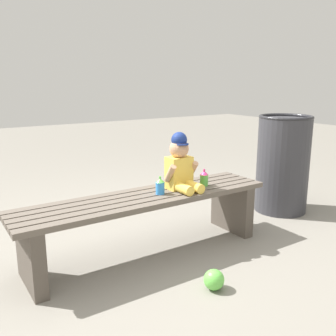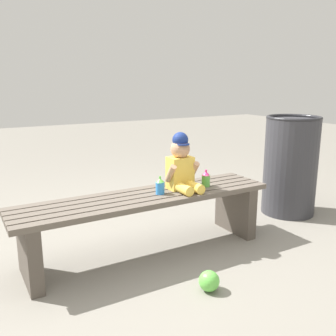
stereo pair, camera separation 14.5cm
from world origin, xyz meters
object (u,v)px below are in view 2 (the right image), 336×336
at_px(park_bench, 147,213).
at_px(sippy_cup_right, 206,178).
at_px(toy_ball, 209,281).
at_px(trash_bin, 290,165).
at_px(sippy_cup_left, 160,186).
at_px(child_figure, 181,165).

bearing_deg(park_bench, sippy_cup_right, -3.18).
xyz_separation_m(sippy_cup_right, toy_ball, (-0.38, -0.58, -0.42)).
distance_m(sippy_cup_right, toy_ball, 0.81).
bearing_deg(trash_bin, toy_ball, -152.93).
xyz_separation_m(toy_ball, trash_bin, (1.40, 0.71, 0.38)).
height_order(park_bench, toy_ball, park_bench).
height_order(sippy_cup_right, toy_ball, sippy_cup_right).
distance_m(park_bench, sippy_cup_left, 0.21).
distance_m(child_figure, sippy_cup_left, 0.22).
height_order(sippy_cup_left, sippy_cup_right, same).
bearing_deg(sippy_cup_left, park_bench, 163.69).
relative_size(child_figure, sippy_cup_right, 3.26).
bearing_deg(child_figure, sippy_cup_right, -7.41).
bearing_deg(toy_ball, trash_bin, 27.07).
relative_size(child_figure, toy_ball, 3.36).
xyz_separation_m(child_figure, trash_bin, (1.21, 0.11, -0.16)).
relative_size(park_bench, sippy_cup_right, 14.45).
height_order(sippy_cup_left, trash_bin, trash_bin).
bearing_deg(sippy_cup_right, toy_ball, -123.24).
height_order(child_figure, sippy_cup_right, child_figure).
distance_m(sippy_cup_right, trash_bin, 1.02).
distance_m(sippy_cup_left, sippy_cup_right, 0.38).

